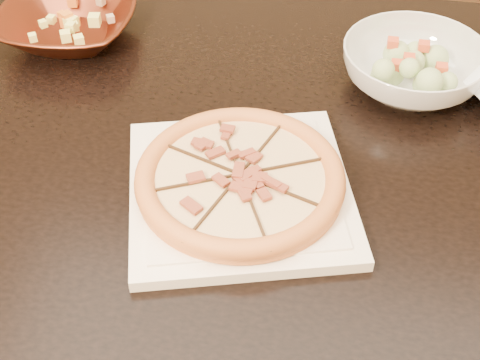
{
  "coord_description": "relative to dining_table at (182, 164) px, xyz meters",
  "views": [
    {
      "loc": [
        0.11,
        -0.8,
        1.42
      ],
      "look_at": [
        -0.01,
        -0.16,
        0.78
      ],
      "focal_mm": 50.0,
      "sensor_mm": 36.0,
      "label": 1
    }
  ],
  "objects": [
    {
      "name": "salad",
      "position": [
        0.36,
        0.15,
        0.19
      ],
      "size": [
        0.13,
        0.11,
        0.04
      ],
      "color": "#C3DD90",
      "rests_on": "salad_bowl"
    },
    {
      "name": "pizza",
      "position": [
        0.13,
        -0.15,
        0.13
      ],
      "size": [
        0.29,
        0.29,
        0.03
      ],
      "color": "orange",
      "rests_on": "plate"
    },
    {
      "name": "salad_bowl",
      "position": [
        0.36,
        0.15,
        0.13
      ],
      "size": [
        0.25,
        0.25,
        0.07
      ],
      "primitive_type": "imported",
      "rotation": [
        0.0,
        0.0,
        -0.06
      ],
      "color": "silver",
      "rests_on": "dining_table"
    },
    {
      "name": "plate",
      "position": [
        0.13,
        -0.15,
        0.11
      ],
      "size": [
        0.37,
        0.37,
        0.02
      ],
      "color": "white",
      "rests_on": "dining_table"
    },
    {
      "name": "bronze_bowl",
      "position": [
        -0.25,
        0.19,
        0.13
      ],
      "size": [
        0.26,
        0.26,
        0.06
      ],
      "primitive_type": "imported",
      "rotation": [
        0.0,
        0.0,
        0.06
      ],
      "color": "maroon",
      "rests_on": "dining_table"
    },
    {
      "name": "dining_table",
      "position": [
        0.0,
        0.0,
        0.0
      ],
      "size": [
        1.45,
        0.95,
        0.75
      ],
      "color": "black",
      "rests_on": "floor"
    },
    {
      "name": "mixed_dish",
      "position": [
        -0.25,
        0.19,
        0.17
      ],
      "size": [
        0.09,
        0.11,
        0.03
      ],
      "color": "tan",
      "rests_on": "bronze_bowl"
    }
  ]
}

